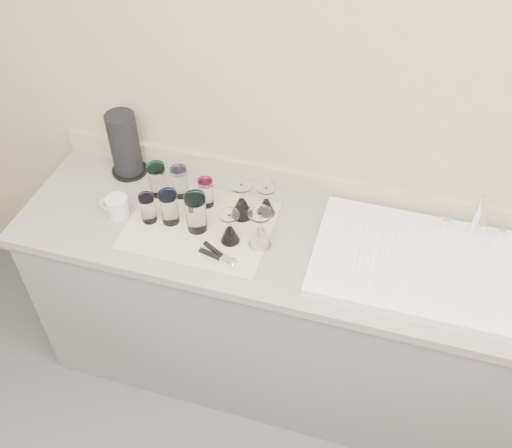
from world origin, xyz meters
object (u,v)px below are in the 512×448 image
(sink_unit, at_px, (429,265))
(goblet_back_left, at_px, (242,205))
(can_opener, at_px, (219,256))
(paper_towel_roll, at_px, (125,145))
(goblet_front_right, at_px, (260,233))
(goblet_back_right, at_px, (266,204))
(tumbler_lavender, at_px, (196,213))
(tumbler_purple, at_px, (206,193))
(goblet_front_left, at_px, (230,232))
(tumbler_magenta, at_px, (148,208))
(white_mug, at_px, (117,207))
(tumbler_teal, at_px, (158,180))
(tumbler_cyan, at_px, (180,182))
(tumbler_blue, at_px, (169,207))

(sink_unit, distance_m, goblet_back_left, 0.73)
(can_opener, relative_size, paper_towel_roll, 0.54)
(goblet_front_right, bearing_deg, goblet_back_right, 98.09)
(tumbler_lavender, height_order, goblet_back_left, tumbler_lavender)
(goblet_back_right, xyz_separation_m, can_opener, (-0.10, -0.28, -0.03))
(tumbler_purple, distance_m, goblet_front_left, 0.22)
(tumbler_purple, height_order, tumbler_magenta, same)
(tumbler_purple, relative_size, goblet_back_left, 0.77)
(goblet_back_left, relative_size, goblet_front_left, 1.20)
(tumbler_purple, relative_size, white_mug, 1.01)
(tumbler_lavender, xyz_separation_m, paper_towel_roll, (-0.40, 0.25, 0.05))
(sink_unit, bearing_deg, tumbler_teal, 174.86)
(tumbler_cyan, bearing_deg, sink_unit, -6.59)
(tumbler_purple, bearing_deg, tumbler_lavender, -84.88)
(goblet_back_right, distance_m, can_opener, 0.30)
(goblet_front_left, bearing_deg, goblet_back_right, 64.15)
(tumbler_cyan, height_order, can_opener, tumbler_cyan)
(goblet_front_right, bearing_deg, sink_unit, 5.40)
(can_opener, distance_m, paper_towel_roll, 0.66)
(tumbler_purple, relative_size, tumbler_magenta, 1.00)
(tumbler_cyan, bearing_deg, tumbler_purple, -11.68)
(tumbler_teal, distance_m, tumbler_cyan, 0.09)
(tumbler_blue, xyz_separation_m, paper_towel_roll, (-0.29, 0.24, 0.06))
(tumbler_magenta, bearing_deg, goblet_front_left, -2.77)
(goblet_front_right, distance_m, can_opener, 0.17)
(tumbler_teal, bearing_deg, tumbler_blue, -52.02)
(can_opener, bearing_deg, goblet_back_left, 86.72)
(tumbler_blue, distance_m, goblet_front_right, 0.37)
(goblet_front_left, bearing_deg, tumbler_teal, 154.63)
(tumbler_cyan, relative_size, goblet_back_left, 0.84)
(tumbler_teal, xyz_separation_m, tumbler_cyan, (0.09, 0.02, -0.01))
(goblet_back_left, bearing_deg, tumbler_blue, -156.65)
(sink_unit, bearing_deg, goblet_back_right, 170.28)
(tumbler_teal, xyz_separation_m, tumbler_blue, (0.11, -0.14, -0.00))
(tumbler_teal, relative_size, white_mug, 1.19)
(tumbler_purple, height_order, tumbler_lavender, tumbler_lavender)
(tumbler_purple, height_order, tumbler_blue, tumbler_blue)
(tumbler_purple, distance_m, tumbler_magenta, 0.23)
(tumbler_teal, height_order, tumbler_blue, tumbler_teal)
(tumbler_magenta, xyz_separation_m, white_mug, (-0.13, -0.00, -0.03))
(tumbler_magenta, distance_m, tumbler_lavender, 0.20)
(tumbler_magenta, relative_size, goblet_back_left, 0.77)
(can_opener, height_order, white_mug, white_mug)
(paper_towel_roll, bearing_deg, tumbler_cyan, -17.76)
(goblet_back_left, height_order, can_opener, goblet_back_left)
(sink_unit, bearing_deg, tumbler_blue, -177.71)
(tumbler_lavender, xyz_separation_m, goblet_front_right, (0.25, -0.01, -0.03))
(tumbler_purple, bearing_deg, goblet_front_left, -46.99)
(tumbler_magenta, height_order, tumbler_lavender, tumbler_lavender)
(tumbler_blue, xyz_separation_m, white_mug, (-0.22, -0.02, -0.04))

